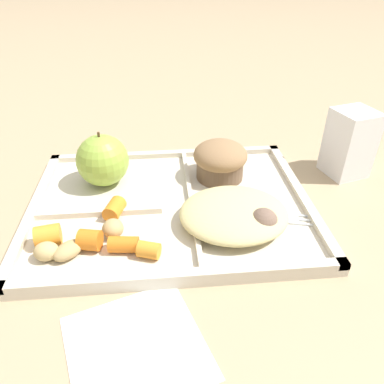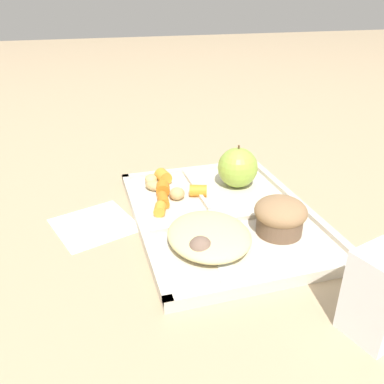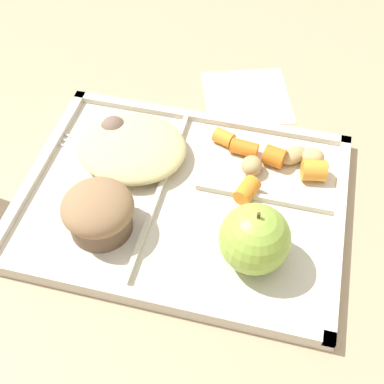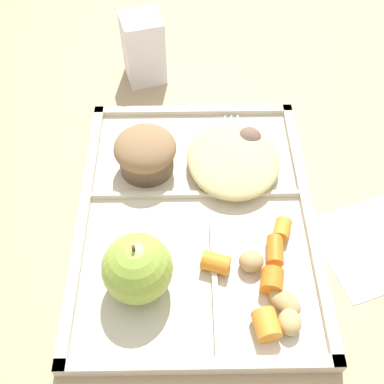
{
  "view_description": "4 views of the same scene",
  "coord_description": "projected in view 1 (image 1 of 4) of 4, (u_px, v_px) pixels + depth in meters",
  "views": [
    {
      "loc": [
        -0.01,
        -0.43,
        0.32
      ],
      "look_at": [
        0.03,
        -0.0,
        0.03
      ],
      "focal_mm": 34.55,
      "sensor_mm": 36.0,
      "label": 1
    },
    {
      "loc": [
        0.56,
        -0.22,
        0.36
      ],
      "look_at": [
        -0.03,
        -0.05,
        0.05
      ],
      "focal_mm": 37.34,
      "sensor_mm": 36.0,
      "label": 2
    },
    {
      "loc": [
        -0.11,
        0.38,
        0.5
      ],
      "look_at": [
        -0.02,
        0.02,
        0.05
      ],
      "focal_mm": 48.17,
      "sensor_mm": 36.0,
      "label": 3
    },
    {
      "loc": [
        -0.34,
        0.01,
        0.5
      ],
      "look_at": [
        0.02,
        0.0,
        0.03
      ],
      "focal_mm": 43.99,
      "sensor_mm": 36.0,
      "label": 4
    }
  ],
  "objects": [
    {
      "name": "carrot_slice_diagonal",
      "position": [
        114.0,
        209.0,
        0.49
      ],
      "size": [
        0.03,
        0.04,
        0.02
      ],
      "primitive_type": "cylinder",
      "rotation": [
        0.0,
        1.57,
        1.25
      ],
      "color": "orange",
      "rests_on": "lunch_tray"
    },
    {
      "name": "green_apple",
      "position": [
        103.0,
        160.0,
        0.55
      ],
      "size": [
        0.08,
        0.08,
        0.08
      ],
      "color": "#93B742",
      "rests_on": "lunch_tray"
    },
    {
      "name": "lunch_tray",
      "position": [
        171.0,
        206.0,
        0.53
      ],
      "size": [
        0.39,
        0.3,
        0.02
      ],
      "color": "beige",
      "rests_on": "ground"
    },
    {
      "name": "carrot_slice_tilted",
      "position": [
        90.0,
        240.0,
        0.44
      ],
      "size": [
        0.03,
        0.03,
        0.03
      ],
      "primitive_type": "cylinder",
      "rotation": [
        0.0,
        1.57,
        6.07
      ],
      "color": "orange",
      "rests_on": "lunch_tray"
    },
    {
      "name": "carrot_slice_back",
      "position": [
        124.0,
        244.0,
        0.44
      ],
      "size": [
        0.04,
        0.02,
        0.02
      ],
      "primitive_type": "cylinder",
      "rotation": [
        0.0,
        1.57,
        3.03
      ],
      "color": "orange",
      "rests_on": "lunch_tray"
    },
    {
      "name": "carrot_slice_large",
      "position": [
        149.0,
        250.0,
        0.43
      ],
      "size": [
        0.03,
        0.03,
        0.02
      ],
      "primitive_type": "cylinder",
      "rotation": [
        0.0,
        1.57,
        2.81
      ],
      "color": "orange",
      "rests_on": "lunch_tray"
    },
    {
      "name": "carrot_slice_near_corner",
      "position": [
        48.0,
        236.0,
        0.45
      ],
      "size": [
        0.03,
        0.03,
        0.03
      ],
      "primitive_type": "cylinder",
      "rotation": [
        0.0,
        1.57,
        3.32
      ],
      "color": "orange",
      "rests_on": "lunch_tray"
    },
    {
      "name": "ground",
      "position": [
        171.0,
        209.0,
        0.53
      ],
      "size": [
        6.0,
        6.0,
        0.0
      ],
      "primitive_type": "plane",
      "color": "tan"
    },
    {
      "name": "potato_chunk_golden",
      "position": [
        113.0,
        228.0,
        0.46
      ],
      "size": [
        0.03,
        0.03,
        0.02
      ],
      "primitive_type": "ellipsoid",
      "rotation": [
        0.0,
        0.0,
        4.8
      ],
      "color": "tan",
      "rests_on": "lunch_tray"
    },
    {
      "name": "potato_chunk_corner",
      "position": [
        46.0,
        251.0,
        0.43
      ],
      "size": [
        0.03,
        0.03,
        0.02
      ],
      "primitive_type": "ellipsoid",
      "rotation": [
        0.0,
        0.0,
        1.53
      ],
      "color": "tan",
      "rests_on": "lunch_tray"
    },
    {
      "name": "meatball_center",
      "position": [
        263.0,
        222.0,
        0.46
      ],
      "size": [
        0.04,
        0.04,
        0.04
      ],
      "primitive_type": "sphere",
      "color": "#755B4C",
      "rests_on": "lunch_tray"
    },
    {
      "name": "plastic_fork",
      "position": [
        262.0,
        217.0,
        0.5
      ],
      "size": [
        0.16,
        0.05,
        0.0
      ],
      "color": "silver",
      "rests_on": "lunch_tray"
    },
    {
      "name": "meatball_back",
      "position": [
        229.0,
        211.0,
        0.48
      ],
      "size": [
        0.03,
        0.03,
        0.03
      ],
      "primitive_type": "sphere",
      "color": "brown",
      "rests_on": "lunch_tray"
    },
    {
      "name": "potato_chunk_large",
      "position": [
        68.0,
        250.0,
        0.43
      ],
      "size": [
        0.04,
        0.04,
        0.02
      ],
      "primitive_type": "ellipsoid",
      "rotation": [
        0.0,
        0.0,
        3.95
      ],
      "color": "tan",
      "rests_on": "lunch_tray"
    },
    {
      "name": "milk_carton",
      "position": [
        350.0,
        143.0,
        0.58
      ],
      "size": [
        0.07,
        0.07,
        0.11
      ],
      "primitive_type": "cube",
      "rotation": [
        0.0,
        0.0,
        0.27
      ],
      "color": "white",
      "rests_on": "ground"
    },
    {
      "name": "bran_muffin",
      "position": [
        220.0,
        160.0,
        0.57
      ],
      "size": [
        0.08,
        0.08,
        0.06
      ],
      "color": "brown",
      "rests_on": "lunch_tray"
    },
    {
      "name": "paper_napkin",
      "position": [
        136.0,
        347.0,
        0.35
      ],
      "size": [
        0.16,
        0.16,
        0.0
      ],
      "primitive_type": "cube",
      "rotation": [
        0.0,
        0.0,
        0.32
      ],
      "color": "white",
      "rests_on": "ground"
    },
    {
      "name": "egg_noodle_pile",
      "position": [
        234.0,
        214.0,
        0.48
      ],
      "size": [
        0.14,
        0.12,
        0.03
      ],
      "primitive_type": "ellipsoid",
      "color": "#D6C684",
      "rests_on": "lunch_tray"
    }
  ]
}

